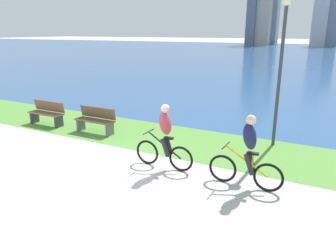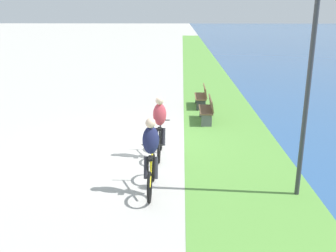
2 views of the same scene
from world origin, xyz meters
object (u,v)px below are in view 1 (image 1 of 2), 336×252
Objects in this scene: lamppost_tall at (282,53)px; bench_far_along_path at (47,113)px; cyclist_trailing at (248,152)px; bench_near_path at (96,120)px; cyclist_lead at (165,137)px.

bench_far_along_path is at bearing -168.10° from lamppost_tall.
lamppost_tall is at bearing 11.90° from bench_far_along_path.
cyclist_trailing is 5.99m from bench_near_path.
cyclist_lead is 4.31m from lamppost_tall.
cyclist_trailing is 1.15× the size of bench_near_path.
cyclist_trailing is at bearing -1.77° from cyclist_lead.
bench_far_along_path is at bearing 169.34° from cyclist_trailing.
bench_near_path is at bearing 156.91° from cyclist_lead.
cyclist_trailing is at bearing -90.14° from lamppost_tall.
lamppost_tall reaches higher than cyclist_trailing.
cyclist_trailing is (2.16, -0.07, 0.00)m from cyclist_lead.
cyclist_trailing is 0.39× the size of lamppost_tall.
cyclist_lead is 3.94m from bench_near_path.
bench_near_path is 0.34× the size of lamppost_tall.
bench_near_path is at bearing 2.11° from bench_far_along_path.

